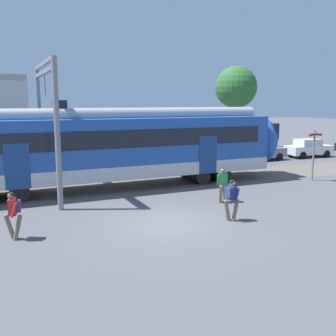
{
  "coord_description": "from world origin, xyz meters",
  "views": [
    {
      "loc": [
        -5.98,
        -13.34,
        4.66
      ],
      "look_at": [
        1.41,
        3.11,
        1.6
      ],
      "focal_mm": 42.0,
      "sensor_mm": 36.0,
      "label": 1
    }
  ],
  "objects": [
    {
      "name": "parked_car_grey",
      "position": [
        13.56,
        12.04,
        0.78
      ],
      "size": [
        4.05,
        1.85,
        1.54
      ],
      "color": "gray",
      "rests_on": "ground"
    },
    {
      "name": "pedestrian_navy",
      "position": [
        2.42,
        -0.7,
        0.99
      ],
      "size": [
        0.69,
        0.54,
        1.67
      ],
      "color": "#6B6051",
      "rests_on": "ground"
    },
    {
      "name": "pedestrian_red",
      "position": [
        -5.49,
        0.54,
        0.99
      ],
      "size": [
        0.62,
        0.6,
        1.67
      ],
      "color": "#6B6051",
      "rests_on": "ground"
    },
    {
      "name": "catenary_gantry",
      "position": [
        -3.45,
        6.91,
        4.31
      ],
      "size": [
        0.24,
        6.64,
        6.53
      ],
      "color": "gray",
      "rests_on": "ground"
    },
    {
      "name": "street_tree_right",
      "position": [
        16.41,
        20.04,
        6.05
      ],
      "size": [
        4.15,
        4.15,
        8.14
      ],
      "color": "brown",
      "rests_on": "ground"
    },
    {
      "name": "pedestrian_green",
      "position": [
        3.65,
        1.91,
        0.99
      ],
      "size": [
        0.66,
        0.57,
        1.67
      ],
      "color": "#6B6051",
      "rests_on": "ground"
    },
    {
      "name": "crossing_signal",
      "position": [
        11.32,
        4.11,
        2.01
      ],
      "size": [
        0.96,
        0.21,
        3.0
      ],
      "color": "gray",
      "rests_on": "ground"
    },
    {
      "name": "ground_plane",
      "position": [
        0.0,
        0.0,
        0.0
      ],
      "size": [
        160.0,
        160.0,
        0.0
      ],
      "primitive_type": "plane",
      "color": "#515156"
    },
    {
      "name": "parked_car_white",
      "position": [
        18.43,
        11.92,
        0.78
      ],
      "size": [
        4.08,
        1.92,
        1.54
      ],
      "color": "silver",
      "rests_on": "ground"
    }
  ]
}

